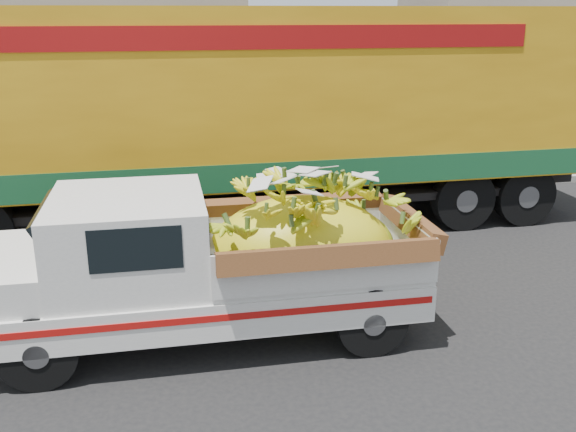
{
  "coord_description": "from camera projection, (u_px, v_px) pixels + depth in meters",
  "views": [
    {
      "loc": [
        0.38,
        -6.7,
        3.73
      ],
      "look_at": [
        1.09,
        1.02,
        1.24
      ],
      "focal_mm": 40.0,
      "sensor_mm": 36.0,
      "label": 1
    }
  ],
  "objects": [
    {
      "name": "ground",
      "position": [
        203.0,
        347.0,
        7.46
      ],
      "size": [
        100.0,
        100.0,
        0.0
      ],
      "primitive_type": "plane",
      "color": "black",
      "rests_on": "ground"
    },
    {
      "name": "curb",
      "position": [
        213.0,
        186.0,
        13.97
      ],
      "size": [
        60.0,
        0.25,
        0.15
      ],
      "primitive_type": "cube",
      "color": "gray",
      "rests_on": "ground"
    },
    {
      "name": "sidewalk",
      "position": [
        215.0,
        165.0,
        15.97
      ],
      "size": [
        60.0,
        4.0,
        0.14
      ],
      "primitive_type": "cube",
      "color": "gray",
      "rests_on": "ground"
    },
    {
      "name": "pickup_truck",
      "position": [
        235.0,
        259.0,
        7.51
      ],
      "size": [
        5.25,
        2.37,
        1.78
      ],
      "rotation": [
        0.0,
        0.0,
        0.1
      ],
      "color": "black",
      "rests_on": "ground"
    },
    {
      "name": "semi_trailer",
      "position": [
        259.0,
        108.0,
        11.11
      ],
      "size": [
        12.04,
        3.91,
        3.8
      ],
      "rotation": [
        0.0,
        0.0,
        0.12
      ],
      "color": "black",
      "rests_on": "ground"
    }
  ]
}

